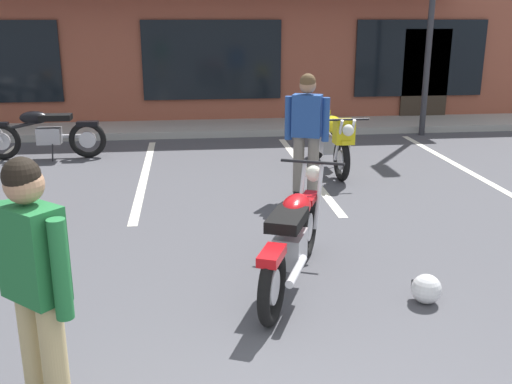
{
  "coord_description": "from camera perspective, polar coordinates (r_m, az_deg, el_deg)",
  "views": [
    {
      "loc": [
        -0.6,
        -2.12,
        2.4
      ],
      "look_at": [
        0.13,
        3.97,
        0.55
      ],
      "focal_mm": 41.25,
      "sensor_mm": 36.0,
      "label": 1
    }
  ],
  "objects": [
    {
      "name": "motorcycle_silver_naked",
      "position": [
        10.8,
        -19.98,
        5.45
      ],
      "size": [
        2.11,
        0.66,
        0.98
      ],
      "color": "black",
      "rests_on": "ground_plane"
    },
    {
      "name": "person_by_back_row",
      "position": [
        3.62,
        -20.61,
        -7.99
      ],
      "size": [
        0.51,
        0.48,
        1.68
      ],
      "color": "black",
      "rests_on": "ground_plane"
    },
    {
      "name": "helmet_on_pavement",
      "position": [
        5.36,
        16.18,
        -9.01
      ],
      "size": [
        0.26,
        0.26,
        0.26
      ],
      "color": "silver",
      "rests_on": "ground_plane"
    },
    {
      "name": "painted_stall_lines",
      "position": [
        9.4,
        -2.9,
        2.0
      ],
      "size": [
        7.82,
        4.8,
        0.01
      ],
      "color": "silver",
      "rests_on": "ground_plane"
    },
    {
      "name": "brick_storefront_building",
      "position": [
        16.38,
        -4.83,
        15.06
      ],
      "size": [
        17.78,
        7.27,
        3.83
      ],
      "color": "brown",
      "rests_on": "ground_plane"
    },
    {
      "name": "motorcycle_green_cafe_racer",
      "position": [
        9.41,
        7.29,
        5.19
      ],
      "size": [
        0.66,
        2.11,
        0.98
      ],
      "color": "black",
      "rests_on": "ground_plane"
    },
    {
      "name": "ground_plane",
      "position": [
        6.08,
        -0.59,
        -6.45
      ],
      "size": [
        80.0,
        80.0,
        0.0
      ],
      "primitive_type": "plane",
      "color": "#47474C"
    },
    {
      "name": "person_in_black_shirt",
      "position": [
        7.9,
        4.94,
        6.17
      ],
      "size": [
        0.59,
        0.38,
        1.68
      ],
      "color": "black",
      "rests_on": "ground_plane"
    },
    {
      "name": "motorcycle_foreground_classic",
      "position": [
        5.36,
        3.61,
        -4.45
      ],
      "size": [
        1.11,
        1.99,
        0.98
      ],
      "color": "black",
      "rests_on": "ground_plane"
    },
    {
      "name": "sidewalk_kerb",
      "position": [
        12.89,
        -4.02,
        6.35
      ],
      "size": [
        22.0,
        1.8,
        0.14
      ],
      "primitive_type": "cube",
      "color": "#A8A59E",
      "rests_on": "ground_plane"
    }
  ]
}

